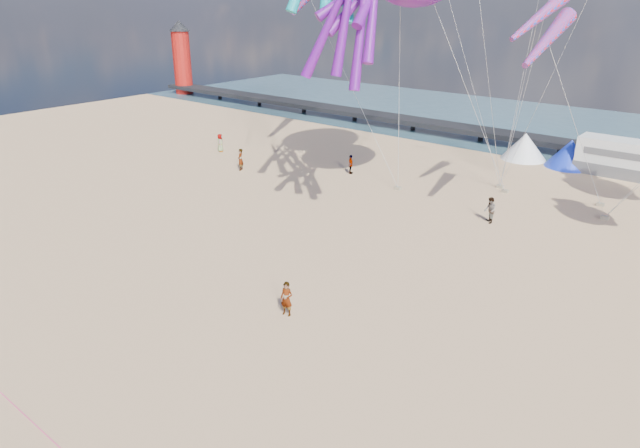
{
  "coord_description": "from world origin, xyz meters",
  "views": [
    {
      "loc": [
        15.71,
        -10.93,
        14.02
      ],
      "look_at": [
        1.83,
        6.0,
        5.17
      ],
      "focal_mm": 32.0,
      "sensor_mm": 36.0,
      "label": 1
    }
  ],
  "objects": [
    {
      "name": "beachgoer_0",
      "position": [
        -25.46,
        24.24,
        0.85
      ],
      "size": [
        0.71,
        0.74,
        1.7
      ],
      "primitive_type": "imported",
      "rotation": [
        0.0,
        0.0,
        2.28
      ],
      "color": "#7F6659",
      "rests_on": "ground"
    },
    {
      "name": "water",
      "position": [
        0.0,
        55.0,
        0.02
      ],
      "size": [
        120.0,
        120.0,
        0.0
      ],
      "primitive_type": "plane",
      "color": "#345464",
      "rests_on": "ground"
    },
    {
      "name": "sandbag_a",
      "position": [
        -6.15,
        25.22,
        0.11
      ],
      "size": [
        0.5,
        0.35,
        0.22
      ],
      "primitive_type": "cube",
      "color": "gray",
      "rests_on": "ground"
    },
    {
      "name": "sandbag_c",
      "position": [
        7.95,
        28.68,
        0.11
      ],
      "size": [
        0.5,
        0.35,
        0.22
      ],
      "primitive_type": "cube",
      "color": "gray",
      "rests_on": "ground"
    },
    {
      "name": "windsock_right",
      "position": [
        2.81,
        25.46,
        12.71
      ],
      "size": [
        2.34,
        5.01,
        4.97
      ],
      "primitive_type": null,
      "rotation": [
        0.0,
        0.0,
        -0.3
      ],
      "color": "red"
    },
    {
      "name": "standing_person",
      "position": [
        -0.25,
        6.08,
        0.85
      ],
      "size": [
        0.69,
        0.52,
        1.71
      ],
      "primitive_type": "imported",
      "rotation": [
        0.0,
        0.0,
        0.2
      ],
      "color": "tan",
      "rests_on": "ground"
    },
    {
      "name": "windsock_mid",
      "position": [
        4.5,
        22.6,
        11.68
      ],
      "size": [
        1.29,
        5.66,
        5.62
      ],
      "primitive_type": null,
      "rotation": [
        0.0,
        0.0,
        -0.05
      ],
      "color": "red"
    },
    {
      "name": "sandbag_e",
      "position": [
        -0.21,
        30.59,
        0.11
      ],
      "size": [
        0.5,
        0.35,
        0.22
      ],
      "primitive_type": "cube",
      "color": "gray",
      "rests_on": "ground"
    },
    {
      "name": "tent_blue",
      "position": [
        2.0,
        40.0,
        1.2
      ],
      "size": [
        4.0,
        4.0,
        2.4
      ],
      "primitive_type": "cone",
      "color": "#1933CC",
      "rests_on": "ground"
    },
    {
      "name": "ground",
      "position": [
        0.0,
        0.0,
        0.0
      ],
      "size": [
        120.0,
        120.0,
        0.0
      ],
      "primitive_type": "plane",
      "color": "#D8AC7C",
      "rests_on": "ground"
    },
    {
      "name": "motorhome_0",
      "position": [
        6.0,
        40.0,
        1.5
      ],
      "size": [
        6.6,
        2.5,
        3.0
      ],
      "primitive_type": "cube",
      "color": "silver",
      "rests_on": "ground"
    },
    {
      "name": "tent_white",
      "position": [
        -2.0,
        40.0,
        1.2
      ],
      "size": [
        4.0,
        4.0,
        2.4
      ],
      "primitive_type": "cone",
      "color": "white",
      "rests_on": "ground"
    },
    {
      "name": "beachgoer_5",
      "position": [
        -19.41,
        21.18,
        0.93
      ],
      "size": [
        1.36,
        1.76,
        1.85
      ],
      "primitive_type": "imported",
      "rotation": [
        0.0,
        0.0,
        5.26
      ],
      "color": "#7F6659",
      "rests_on": "ground"
    },
    {
      "name": "lighthouse",
      "position": [
        -56.0,
        44.0,
        4.5
      ],
      "size": [
        2.6,
        2.6,
        9.0
      ],
      "primitive_type": "cylinder",
      "color": "#A5140F",
      "rests_on": "ground"
    },
    {
      "name": "beachgoer_1",
      "position": [
        2.18,
        23.16,
        0.87
      ],
      "size": [
        0.97,
        1.01,
        1.75
      ],
      "primitive_type": "imported",
      "rotation": [
        0.0,
        0.0,
        5.4
      ],
      "color": "#7F6659",
      "rests_on": "ground"
    },
    {
      "name": "pier",
      "position": [
        -28.0,
        44.0,
        1.0
      ],
      "size": [
        60.0,
        3.0,
        0.5
      ],
      "primitive_type": "cube",
      "color": "black",
      "rests_on": "ground"
    },
    {
      "name": "beachgoer_3",
      "position": [
        -11.49,
        26.29,
        0.8
      ],
      "size": [
        1.0,
        1.2,
        1.61
      ],
      "primitive_type": "imported",
      "rotation": [
        0.0,
        0.0,
        2.04
      ],
      "color": "#7F6659",
      "rests_on": "ground"
    },
    {
      "name": "sandbag_b",
      "position": [
        0.55,
        29.78,
        0.11
      ],
      "size": [
        0.5,
        0.35,
        0.22
      ],
      "primitive_type": "cube",
      "color": "gray",
      "rests_on": "ground"
    },
    {
      "name": "sandbag_d",
      "position": [
        6.98,
        31.24,
        0.11
      ],
      "size": [
        0.5,
        0.35,
        0.22
      ],
      "primitive_type": "cube",
      "color": "gray",
      "rests_on": "ground"
    }
  ]
}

